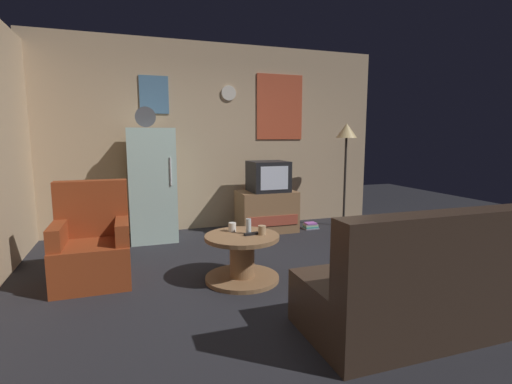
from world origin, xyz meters
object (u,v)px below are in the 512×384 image
object	(u,v)px
standing_lamp	(346,139)
remote_control	(252,234)
armchair	(93,247)
fridge	(152,184)
mug_ceramic_white	(232,227)
crt_tv	(268,176)
book_stack	(310,226)
tv_stand	(267,211)
mug_ceramic_tan	(262,230)
wine_glass	(248,226)
coffee_table	(242,258)
couch	(424,289)

from	to	relation	value
standing_lamp	remote_control	distance (m)	2.83
armchair	remote_control	bearing A→B (deg)	-18.47
fridge	mug_ceramic_white	size ratio (longest dim) A/B	19.67
mug_ceramic_white	standing_lamp	bearing A→B (deg)	34.05
crt_tv	standing_lamp	distance (m)	1.36
armchair	book_stack	xyz separation A→B (m)	(2.95, 1.19, -0.30)
standing_lamp	fridge	bearing A→B (deg)	177.02
tv_stand	remote_control	distance (m)	1.95
standing_lamp	mug_ceramic_tan	xyz separation A→B (m)	(-1.99, -1.72, -0.86)
armchair	wine_glass	bearing A→B (deg)	-16.94
fridge	coffee_table	bearing A→B (deg)	-68.57
tv_stand	book_stack	xyz separation A→B (m)	(0.68, -0.08, -0.26)
tv_stand	mug_ceramic_tan	size ratio (longest dim) A/B	9.33
armchair	couch	world-z (taller)	armchair
tv_stand	remote_control	xyz separation A→B (m)	(-0.82, -1.76, 0.17)
crt_tv	standing_lamp	size ratio (longest dim) A/B	0.34
mug_ceramic_white	remote_control	distance (m)	0.24
fridge	armchair	distance (m)	1.56
crt_tv	coffee_table	size ratio (longest dim) A/B	0.75
tv_stand	armchair	size ratio (longest dim) A/B	0.87
crt_tv	mug_ceramic_tan	distance (m)	1.96
tv_stand	mug_ceramic_white	size ratio (longest dim) A/B	9.33
crt_tv	remote_control	xyz separation A→B (m)	(-0.84, -1.76, -0.35)
couch	book_stack	size ratio (longest dim) A/B	7.73
couch	book_stack	bearing A→B (deg)	78.08
wine_glass	book_stack	size ratio (longest dim) A/B	0.68
fridge	couch	bearing A→B (deg)	-62.20
mug_ceramic_white	couch	distance (m)	1.82
mug_ceramic_white	book_stack	size ratio (longest dim) A/B	0.41
armchair	couch	xyz separation A→B (m)	(2.32, -1.81, -0.03)
mug_ceramic_tan	book_stack	size ratio (longest dim) A/B	0.41
fridge	couch	distance (m)	3.60
standing_lamp	coffee_table	bearing A→B (deg)	-142.52
remote_control	book_stack	xyz separation A→B (m)	(1.50, 1.68, -0.42)
wine_glass	mug_ceramic_white	world-z (taller)	wine_glass
mug_ceramic_white	fridge	bearing A→B (deg)	111.80
fridge	mug_ceramic_white	distance (m)	1.80
couch	mug_ceramic_white	bearing A→B (deg)	123.68
remote_control	couch	size ratio (longest dim) A/B	0.09
standing_lamp	coffee_table	size ratio (longest dim) A/B	2.21
book_stack	wine_glass	bearing A→B (deg)	-132.89
wine_glass	standing_lamp	bearing A→B (deg)	38.09
mug_ceramic_tan	armchair	size ratio (longest dim) A/B	0.09
crt_tv	armchair	size ratio (longest dim) A/B	0.56
coffee_table	book_stack	world-z (taller)	coffee_table
standing_lamp	mug_ceramic_tan	size ratio (longest dim) A/B	17.67
coffee_table	couch	world-z (taller)	couch
wine_glass	remote_control	distance (m)	0.08
wine_glass	couch	xyz separation A→B (m)	(0.88, -1.37, -0.21)
crt_tv	mug_ceramic_tan	size ratio (longest dim) A/B	6.00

